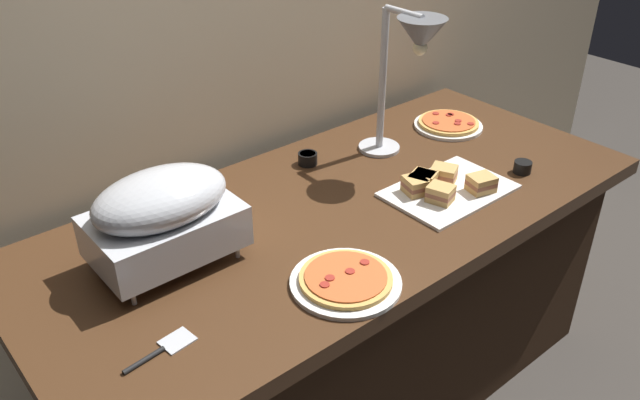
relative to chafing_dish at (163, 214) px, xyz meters
The scene contains 11 objects.
ground_plane 1.05m from the chafing_dish, ahead, with size 8.00×8.00×0.00m, color #38332D.
back_wall 0.74m from the chafing_dish, 38.79° to the left, with size 4.40×0.04×2.40m, color #C6B593.
buffet_table 0.74m from the chafing_dish, ahead, with size 1.90×0.84×0.76m.
chafing_dish is the anchor object (origin of this frame).
heat_lamp 0.90m from the chafing_dish, ahead, with size 0.15×0.29×0.49m.
pizza_plate_front 0.48m from the chafing_dish, 51.79° to the right, with size 0.28×0.28×0.03m.
pizza_plate_center 1.19m from the chafing_dish, ahead, with size 0.25×0.25×0.03m.
sandwich_platter 0.84m from the chafing_dish, 15.12° to the right, with size 0.38×0.26×0.06m.
sauce_cup_near 0.65m from the chafing_dish, 17.14° to the left, with size 0.06×0.06×0.04m.
sauce_cup_far 1.15m from the chafing_dish, 15.12° to the right, with size 0.06×0.06×0.04m.
serving_spatula 0.36m from the chafing_dish, 121.73° to the right, with size 0.17×0.06×0.01m.
Camera 1 is at (-1.10, -1.21, 1.76)m, focal length 36.65 mm.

